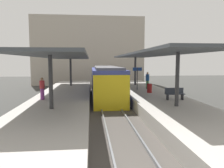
# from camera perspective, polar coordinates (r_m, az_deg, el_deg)

# --- Properties ---
(ground_plane) EXTENTS (80.00, 80.00, 0.00)m
(ground_plane) POSITION_cam_1_polar(r_m,az_deg,el_deg) (18.12, -0.81, -6.07)
(ground_plane) COLOR #383835
(platform_left) EXTENTS (4.40, 28.00, 1.00)m
(platform_left) POSITION_cam_1_polar(r_m,az_deg,el_deg) (18.11, -12.92, -4.61)
(platform_left) COLOR #ADA8A0
(platform_left) RESTS_ON ground_plane
(platform_right) EXTENTS (4.40, 28.00, 1.00)m
(platform_right) POSITION_cam_1_polar(r_m,az_deg,el_deg) (18.72, 10.89, -4.23)
(platform_right) COLOR #ADA8A0
(platform_right) RESTS_ON ground_plane
(track_ballast) EXTENTS (3.20, 28.00, 0.20)m
(track_ballast) POSITION_cam_1_polar(r_m,az_deg,el_deg) (18.10, -0.81, -5.76)
(track_ballast) COLOR #4C4742
(track_ballast) RESTS_ON ground_plane
(rail_near_side) EXTENTS (0.08, 28.00, 0.14)m
(rail_near_side) POSITION_cam_1_polar(r_m,az_deg,el_deg) (18.02, -3.10, -5.27)
(rail_near_side) COLOR slate
(rail_near_side) RESTS_ON track_ballast
(rail_far_side) EXTENTS (0.08, 28.00, 0.14)m
(rail_far_side) POSITION_cam_1_polar(r_m,az_deg,el_deg) (18.14, 1.47, -5.19)
(rail_far_side) COLOR slate
(rail_far_side) RESTS_ON track_ballast
(commuter_train) EXTENTS (2.78, 10.94, 3.10)m
(commuter_train) POSITION_cam_1_polar(r_m,az_deg,el_deg) (20.90, -1.53, 0.31)
(commuter_train) COLOR #38428C
(commuter_train) RESTS_ON track_ballast
(canopy_left) EXTENTS (4.18, 21.00, 3.29)m
(canopy_left) POSITION_cam_1_polar(r_m,az_deg,el_deg) (19.21, -12.64, 6.98)
(canopy_left) COLOR #333335
(canopy_left) RESTS_ON platform_left
(canopy_right) EXTENTS (4.18, 21.00, 3.49)m
(canopy_right) POSITION_cam_1_polar(r_m,az_deg,el_deg) (19.80, 9.95, 7.57)
(canopy_right) COLOR #333335
(canopy_right) RESTS_ON platform_right
(platform_bench) EXTENTS (1.40, 0.41, 0.86)m
(platform_bench) POSITION_cam_1_polar(r_m,az_deg,el_deg) (16.35, 16.16, -2.38)
(platform_bench) COLOR black
(platform_bench) RESTS_ON platform_right
(platform_sign) EXTENTS (0.90, 0.08, 2.21)m
(platform_sign) POSITION_cam_1_polar(r_m,az_deg,el_deg) (21.04, 6.68, 2.76)
(platform_sign) COLOR #262628
(platform_sign) RESTS_ON platform_right
(litter_bin) EXTENTS (0.44, 0.44, 0.80)m
(litter_bin) POSITION_cam_1_polar(r_m,az_deg,el_deg) (19.62, 9.84, -1.09)
(litter_bin) COLOR maroon
(litter_bin) RESTS_ON platform_right
(passenger_near_bench) EXTENTS (0.36, 0.36, 1.61)m
(passenger_near_bench) POSITION_cam_1_polar(r_m,az_deg,el_deg) (16.51, -17.92, -1.07)
(passenger_near_bench) COLOR #7A337A
(passenger_near_bench) RESTS_ON platform_left
(passenger_mid_platform) EXTENTS (0.36, 0.36, 1.71)m
(passenger_mid_platform) POSITION_cam_1_polar(r_m,az_deg,el_deg) (22.38, 9.33, 1.01)
(passenger_mid_platform) COLOR #386B3D
(passenger_mid_platform) RESTS_ON platform_right
(station_building_backdrop) EXTENTS (18.00, 6.00, 11.00)m
(station_building_backdrop) POSITION_cam_1_polar(r_m,az_deg,el_deg) (37.71, -6.16, 8.46)
(station_building_backdrop) COLOR #A89E8E
(station_building_backdrop) RESTS_ON ground_plane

